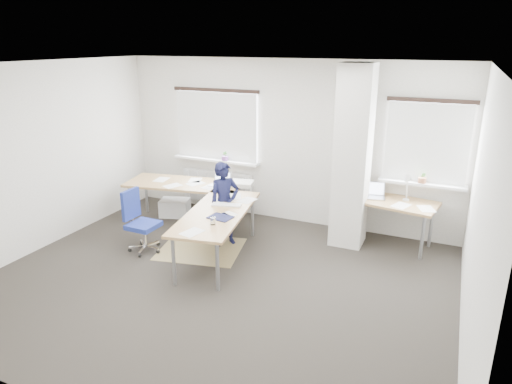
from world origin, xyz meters
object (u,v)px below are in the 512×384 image
at_px(task_chair, 142,234).
at_px(person, 225,204).
at_px(desk_side, 389,203).
at_px(desk_main, 203,198).

relative_size(task_chair, person, 0.72).
xyz_separation_m(desk_side, task_chair, (-3.37, -1.77, -0.42)).
xyz_separation_m(desk_main, desk_side, (2.75, 0.99, -0.01)).
height_order(desk_main, desk_side, desk_side).
bearing_deg(person, desk_main, 122.20).
xyz_separation_m(desk_main, task_chair, (-0.62, -0.78, -0.43)).
bearing_deg(task_chair, desk_main, 53.08).
relative_size(desk_main, desk_side, 1.88).
xyz_separation_m(desk_side, person, (-2.33, -1.04, -0.02)).
relative_size(desk_side, person, 1.12).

